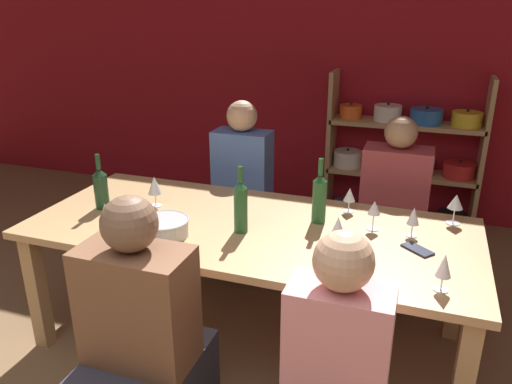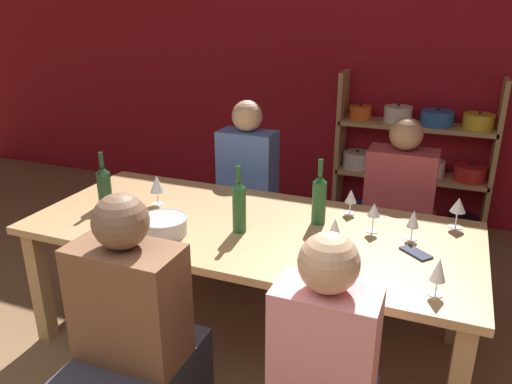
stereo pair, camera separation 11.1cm
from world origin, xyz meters
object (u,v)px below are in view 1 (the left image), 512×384
object	(u,v)px
wine_glass_white_a	(456,203)
wine_glass_red_a	(374,209)
wine_glass_white_f	(413,217)
wine_bottle_amber	(319,198)
wine_bottle_dark	(241,206)
wine_glass_white_d	(444,267)
wine_glass_white_c	(106,213)
shelf_unit	(405,160)
person_far_a	(391,230)
wine_glass_red_b	(349,196)
cell_phone	(417,249)
wine_glass_white_b	(155,186)
wine_glass_white_e	(338,227)
dining_table	(250,238)
wine_bottle_green	(101,188)
person_near_a	(144,368)
mixing_bowl	(165,227)
person_far_b	(243,208)

from	to	relation	value
wine_glass_white_a	wine_glass_red_a	world-z (taller)	wine_glass_white_a
wine_glass_white_f	wine_bottle_amber	bearing A→B (deg)	178.22
wine_bottle_dark	wine_bottle_amber	world-z (taller)	wine_bottle_amber
wine_bottle_dark	wine_glass_white_d	xyz separation A→B (m)	(0.97, -0.25, -0.03)
wine_glass_white_c	wine_glass_white_d	world-z (taller)	same
shelf_unit	person_far_a	distance (m)	1.17
wine_glass_red_b	cell_phone	xyz separation A→B (m)	(0.39, -0.36, -0.09)
wine_glass_white_c	wine_glass_white_f	xyz separation A→B (m)	(1.45, 0.48, -0.01)
wine_bottle_dark	wine_glass_white_b	size ratio (longest dim) A/B	1.97
wine_glass_red_a	wine_glass_white_e	size ratio (longest dim) A/B	0.93
wine_glass_red_a	wine_glass_white_f	size ratio (longest dim) A/B	1.02
dining_table	wine_bottle_dark	xyz separation A→B (m)	(-0.01, -0.09, 0.22)
shelf_unit	wine_glass_white_e	world-z (taller)	shelf_unit
wine_glass_white_f	wine_glass_red_a	bearing A→B (deg)	175.49
cell_phone	wine_glass_white_c	bearing A→B (deg)	-167.73
shelf_unit	cell_phone	distance (m)	2.02
wine_glass_white_c	wine_bottle_amber	bearing A→B (deg)	26.73
dining_table	wine_glass_red_a	xyz separation A→B (m)	(0.62, 0.16, 0.19)
wine_bottle_green	person_near_a	size ratio (longest dim) A/B	0.27
person_near_a	shelf_unit	bearing A→B (deg)	73.86
shelf_unit	wine_glass_white_e	xyz separation A→B (m)	(-0.19, -2.13, 0.27)
person_near_a	wine_glass_red_a	bearing A→B (deg)	52.86
wine_glass_white_f	wine_glass_white_a	bearing A→B (deg)	49.35
dining_table	person_near_a	size ratio (longest dim) A/B	1.98
shelf_unit	wine_bottle_amber	bearing A→B (deg)	-100.59
wine_glass_white_f	wine_glass_red_b	distance (m)	0.41
wine_bottle_amber	person_far_a	world-z (taller)	person_far_a
wine_glass_white_c	wine_glass_red_a	xyz separation A→B (m)	(1.26, 0.49, 0.00)
mixing_bowl	shelf_unit	bearing A→B (deg)	65.42
wine_bottle_green	cell_phone	bearing A→B (deg)	1.63
wine_glass_red_a	person_near_a	bearing A→B (deg)	-127.14
wine_glass_white_e	person_near_a	xyz separation A→B (m)	(-0.63, -0.72, -0.41)
wine_glass_red_b	person_far_b	size ratio (longest dim) A/B	0.12
person_near_a	person_far_b	size ratio (longest dim) A/B	0.97
mixing_bowl	cell_phone	xyz separation A→B (m)	(1.20, 0.25, -0.04)
shelf_unit	wine_bottle_dark	distance (m)	2.22
wine_glass_white_c	cell_phone	world-z (taller)	wine_glass_white_c
shelf_unit	wine_glass_white_f	bearing A→B (deg)	-85.86
wine_bottle_amber	person_far_b	distance (m)	1.03
wine_glass_white_c	dining_table	bearing A→B (deg)	27.13
wine_bottle_amber	wine_glass_red_a	size ratio (longest dim) A/B	2.24
dining_table	person_far_a	distance (m)	1.09
wine_glass_red_a	wine_glass_red_b	bearing A→B (deg)	129.17
wine_glass_white_f	dining_table	bearing A→B (deg)	-169.77
wine_glass_red_b	wine_glass_white_e	bearing A→B (deg)	-87.03
shelf_unit	wine_glass_red_a	bearing A→B (deg)	-91.84
shelf_unit	wine_glass_white_f	world-z (taller)	shelf_unit
wine_glass_red_a	person_far_a	world-z (taller)	person_far_a
wine_glass_white_b	person_far_a	bearing A→B (deg)	30.96
wine_bottle_dark	person_far_b	distance (m)	1.05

